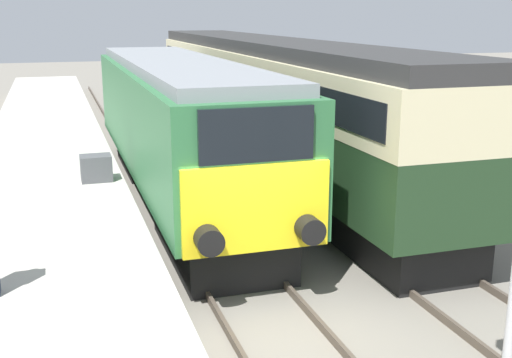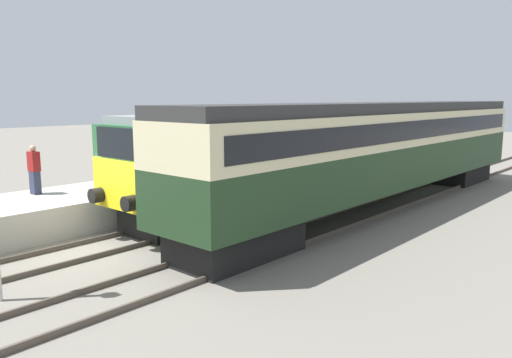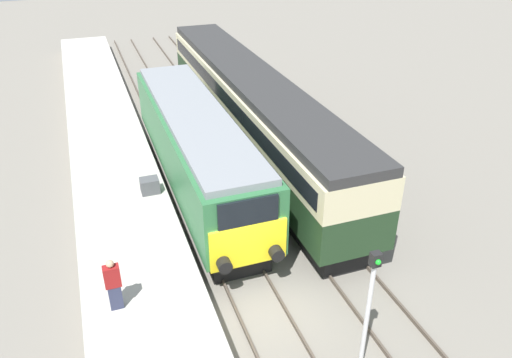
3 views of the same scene
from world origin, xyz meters
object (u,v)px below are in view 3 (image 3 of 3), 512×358
object	(u,v)px
passenger_carriage	(251,104)
luggage_crate	(150,186)
person_on_platform	(114,285)
signal_post	(369,306)
locomotive	(196,148)

from	to	relation	value
passenger_carriage	luggage_crate	xyz separation A→B (m)	(-5.58, -4.11, -1.14)
luggage_crate	person_on_platform	bearing A→B (deg)	-107.76
passenger_carriage	signal_post	size ratio (longest dim) A/B	5.23
locomotive	signal_post	bearing A→B (deg)	-80.93
passenger_carriage	person_on_platform	bearing A→B (deg)	-126.64
passenger_carriage	luggage_crate	world-z (taller)	passenger_carriage
passenger_carriage	person_on_platform	size ratio (longest dim) A/B	12.63
locomotive	passenger_carriage	distance (m)	4.51
person_on_platform	luggage_crate	size ratio (longest dim) A/B	2.34
person_on_platform	signal_post	xyz separation A→B (m)	(5.78, -3.52, 0.52)
locomotive	person_on_platform	world-z (taller)	locomotive
passenger_carriage	signal_post	bearing A→B (deg)	-97.13
signal_post	luggage_crate	distance (m)	10.29
locomotive	luggage_crate	bearing A→B (deg)	-151.71
locomotive	person_on_platform	distance (m)	8.22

